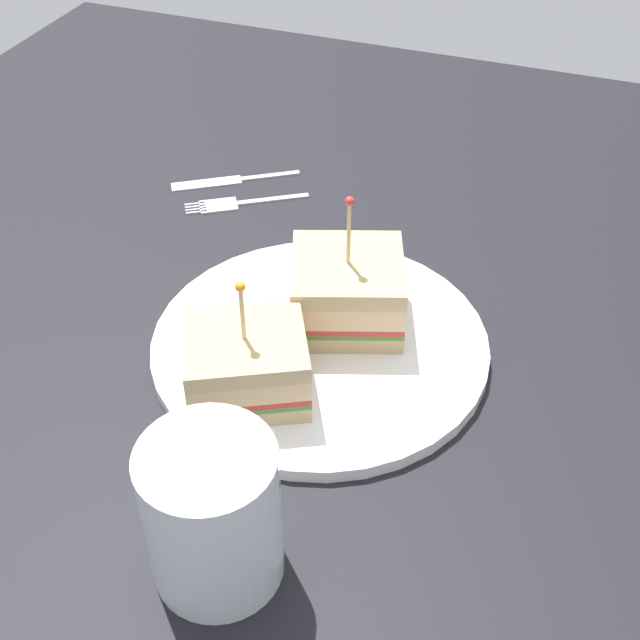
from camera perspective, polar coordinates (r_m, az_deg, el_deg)
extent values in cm
cube|color=black|center=(66.21, 0.00, -2.68)|extent=(115.74, 115.74, 2.00)
cylinder|color=white|center=(65.16, 0.00, -1.69)|extent=(26.09, 26.09, 1.09)
cube|color=tan|center=(66.27, 1.82, 0.57)|extent=(10.71, 10.80, 1.39)
cube|color=#478438|center=(65.69, 1.84, 1.17)|extent=(10.71, 10.80, 0.40)
cube|color=red|center=(65.41, 1.85, 1.47)|extent=(10.71, 10.80, 0.50)
cube|color=#E0B784|center=(64.65, 1.87, 2.30)|extent=(10.71, 10.80, 1.91)
cube|color=tan|center=(63.64, 1.90, 3.46)|extent=(10.71, 10.80, 1.39)
cylinder|color=tan|center=(61.84, 1.96, 5.70)|extent=(0.30, 0.30, 6.10)
sphere|color=red|center=(60.14, 2.03, 8.08)|extent=(0.70, 0.70, 0.70)
cube|color=tan|center=(60.59, -4.92, -4.36)|extent=(10.43, 10.86, 1.31)
cube|color=#478438|center=(59.99, -4.97, -3.78)|extent=(10.43, 10.86, 0.40)
cube|color=red|center=(59.67, -4.99, -3.48)|extent=(10.43, 10.86, 0.50)
cube|color=#E0B784|center=(58.94, -5.05, -2.73)|extent=(10.43, 10.86, 1.63)
cube|color=tan|center=(57.94, -5.14, -1.68)|extent=(10.43, 10.86, 1.31)
cylinder|color=tan|center=(56.25, -5.29, 0.23)|extent=(0.30, 0.30, 5.10)
sphere|color=orange|center=(54.64, -5.45, 2.26)|extent=(0.70, 0.70, 0.70)
cylinder|color=beige|center=(49.91, -7.22, -13.57)|extent=(6.94, 6.94, 8.50)
cylinder|color=white|center=(49.24, -7.30, -13.00)|extent=(7.88, 7.88, 10.17)
cube|color=silver|center=(82.63, -3.22, 8.25)|extent=(4.30, 6.29, 0.35)
cube|color=silver|center=(82.15, -6.93, 7.78)|extent=(3.79, 4.22, 0.35)
cube|color=silver|center=(82.68, -8.51, 7.86)|extent=(1.22, 1.78, 0.35)
cube|color=silver|center=(82.26, -8.48, 7.67)|extent=(1.22, 1.78, 0.35)
cube|color=silver|center=(81.84, -8.44, 7.49)|extent=(1.22, 1.78, 0.35)
cube|color=silver|center=(81.42, -8.41, 7.30)|extent=(1.22, 1.78, 0.35)
cube|color=silver|center=(86.27, -3.96, 9.75)|extent=(4.70, 6.78, 0.35)
cube|color=silver|center=(85.76, -7.73, 9.25)|extent=(5.08, 6.68, 0.24)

